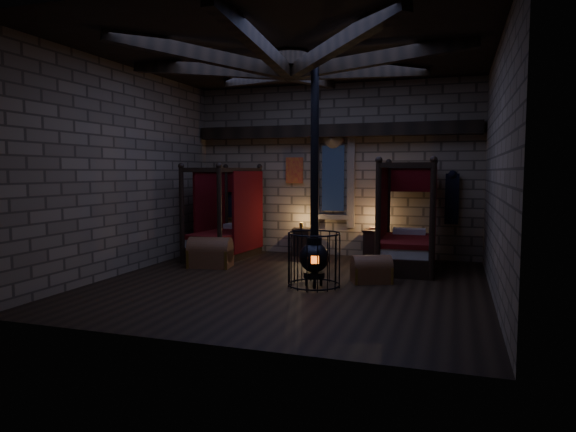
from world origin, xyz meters
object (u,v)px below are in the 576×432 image
(bed_left, at_px, (225,236))
(trunk_left, at_px, (210,253))
(bed_right, at_px, (407,243))
(stove, at_px, (314,253))
(trunk_right, at_px, (371,270))

(bed_left, relative_size, trunk_left, 2.18)
(bed_right, bearing_deg, stove, -123.77)
(trunk_right, height_order, stove, stove)
(bed_right, distance_m, trunk_left, 4.26)
(trunk_right, distance_m, stove, 1.20)
(trunk_left, relative_size, trunk_right, 1.18)
(bed_right, height_order, stove, stove)
(bed_right, height_order, trunk_right, bed_right)
(trunk_left, bearing_deg, trunk_right, -17.17)
(trunk_left, height_order, trunk_right, trunk_left)
(bed_right, relative_size, stove, 0.55)
(trunk_left, height_order, stove, stove)
(trunk_left, bearing_deg, bed_left, 90.63)
(bed_right, xyz_separation_m, stove, (-1.43, -2.31, 0.05))
(bed_left, distance_m, bed_right, 4.31)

